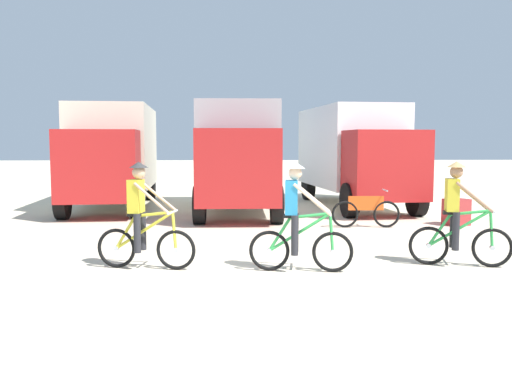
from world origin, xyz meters
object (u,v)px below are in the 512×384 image
object	(u,v)px
bicycle_spare	(366,212)
cyclist_cowboy_hat	(297,221)
box_truck_grey_hauler	(238,151)
cyclist_orange_shirt	(142,219)
supply_crate	(456,212)
box_truck_cream_rv	(113,151)
cyclist_near_camera	(457,218)
box_truck_avon_van	(354,151)

from	to	relation	value
bicycle_spare	cyclist_cowboy_hat	bearing A→B (deg)	-116.57
box_truck_grey_hauler	cyclist_orange_shirt	distance (m)	8.03
box_truck_grey_hauler	cyclist_cowboy_hat	bearing A→B (deg)	-83.62
box_truck_grey_hauler	cyclist_orange_shirt	size ratio (longest dim) A/B	3.72
cyclist_orange_shirt	supply_crate	xyz separation A→B (m)	(7.35, 4.59, -0.50)
box_truck_cream_rv	supply_crate	world-z (taller)	box_truck_cream_rv
box_truck_cream_rv	cyclist_near_camera	distance (m)	11.93
box_truck_cream_rv	supply_crate	size ratio (longest dim) A/B	10.03
cyclist_orange_shirt	bicycle_spare	size ratio (longest dim) A/B	1.05
cyclist_orange_shirt	bicycle_spare	bearing A→B (deg)	41.20
cyclist_cowboy_hat	box_truck_grey_hauler	bearing A→B (deg)	96.38
box_truck_grey_hauler	cyclist_cowboy_hat	size ratio (longest dim) A/B	3.72
box_truck_cream_rv	cyclist_orange_shirt	size ratio (longest dim) A/B	3.79
bicycle_spare	supply_crate	size ratio (longest dim) A/B	2.52
box_truck_grey_hauler	bicycle_spare	world-z (taller)	box_truck_grey_hauler
cyclist_cowboy_hat	supply_crate	xyz separation A→B (m)	(4.75, 4.89, -0.50)
box_truck_avon_van	supply_crate	world-z (taller)	box_truck_avon_van
box_truck_avon_van	cyclist_near_camera	distance (m)	9.04
box_truck_grey_hauler	box_truck_cream_rv	bearing A→B (deg)	164.60
box_truck_grey_hauler	cyclist_near_camera	world-z (taller)	box_truck_grey_hauler
cyclist_near_camera	box_truck_cream_rv	bearing A→B (deg)	131.18
box_truck_grey_hauler	cyclist_near_camera	size ratio (longest dim) A/B	3.72
box_truck_grey_hauler	supply_crate	size ratio (longest dim) A/B	9.84
box_truck_cream_rv	supply_crate	bearing A→B (deg)	-23.93
box_truck_avon_van	cyclist_near_camera	bearing A→B (deg)	-91.37
box_truck_avon_van	supply_crate	distance (m)	4.94
box_truck_avon_van	box_truck_cream_rv	bearing A→B (deg)	-179.73
cyclist_orange_shirt	cyclist_cowboy_hat	distance (m)	2.62
box_truck_cream_rv	box_truck_avon_van	world-z (taller)	same
box_truck_grey_hauler	bicycle_spare	distance (m)	4.97
supply_crate	cyclist_cowboy_hat	bearing A→B (deg)	-134.14
box_truck_cream_rv	cyclist_orange_shirt	xyz separation A→B (m)	(2.41, -8.92, -1.03)
cyclist_orange_shirt	supply_crate	bearing A→B (deg)	31.96
cyclist_cowboy_hat	cyclist_near_camera	world-z (taller)	same
box_truck_grey_hauler	cyclist_cowboy_hat	world-z (taller)	box_truck_grey_hauler
box_truck_cream_rv	bicycle_spare	xyz separation A→B (m)	(7.31, -4.63, -1.48)
cyclist_cowboy_hat	cyclist_near_camera	size ratio (longest dim) A/B	1.00
cyclist_cowboy_hat	supply_crate	bearing A→B (deg)	45.86
box_truck_avon_van	cyclist_near_camera	world-z (taller)	box_truck_avon_van
box_truck_cream_rv	box_truck_avon_van	distance (m)	8.04
cyclist_orange_shirt	cyclist_cowboy_hat	world-z (taller)	same
box_truck_grey_hauler	cyclist_near_camera	xyz separation A→B (m)	(3.72, -7.81, -1.03)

